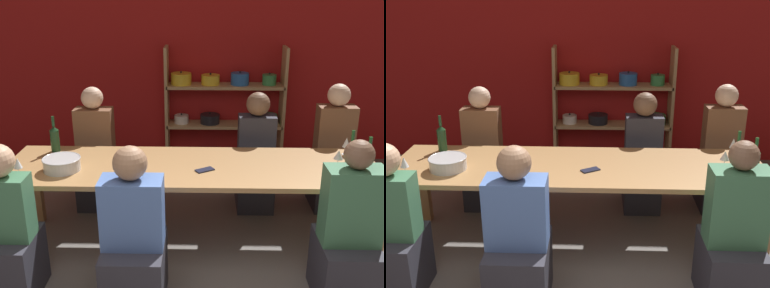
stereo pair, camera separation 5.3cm
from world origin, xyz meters
TOP-DOWN VIEW (x-y plane):
  - wall_back_red at (0.00, 3.83)m, footprint 8.80×0.06m
  - shelf_unit at (0.50, 3.63)m, footprint 1.44×0.30m
  - dining_table at (0.14, 1.74)m, footprint 3.09×0.87m
  - mixing_bowl at (-0.90, 1.62)m, footprint 0.30×0.30m
  - wine_bottle_green at (1.38, 1.59)m, footprint 0.07×0.07m
  - wine_bottle_dark at (1.50, 1.53)m, footprint 0.08×0.08m
  - wine_bottle_amber at (-1.08, 2.04)m, footprint 0.08×0.08m
  - wine_glass_red_a at (-1.19, 1.46)m, footprint 0.07×0.07m
  - wine_glass_red_b at (1.57, 1.41)m, footprint 0.07×0.07m
  - wine_glass_red_c at (1.48, 2.02)m, footprint 0.06×0.06m
  - wine_glass_empty_a at (1.34, 1.73)m, footprint 0.08×0.08m
  - wine_glass_white_a at (-0.36, 1.75)m, footprint 0.06×0.06m
  - wine_glass_white_b at (-1.30, 1.45)m, footprint 0.08×0.08m
  - cell_phone at (0.25, 1.63)m, footprint 0.16×0.14m
  - person_near_a at (-0.23, 0.97)m, footprint 0.42×0.52m
  - person_far_a at (0.76, 2.47)m, footprint 0.36×0.45m
  - person_near_b at (-1.13, 1.03)m, footprint 0.36×0.45m
  - person_far_b at (-0.83, 2.47)m, footprint 0.36×0.45m
  - person_near_c at (1.24, 1.02)m, footprint 0.39×0.49m
  - person_far_c at (1.52, 2.50)m, footprint 0.36×0.45m

SIDE VIEW (x-z plane):
  - person_near_a at x=-0.23m, z-range -0.16..1.03m
  - person_near_b at x=-1.13m, z-range -0.14..1.03m
  - person_near_c at x=1.24m, z-range -0.16..1.05m
  - person_far_a at x=0.76m, z-range -0.14..1.05m
  - person_far_b at x=-0.83m, z-range -0.15..1.07m
  - person_far_c at x=1.52m, z-range -0.16..1.11m
  - shelf_unit at x=0.50m, z-range -0.11..1.35m
  - dining_table at x=0.14m, z-range 0.30..1.03m
  - cell_phone at x=0.25m, z-range 0.74..0.75m
  - mixing_bowl at x=-0.90m, z-range 0.74..0.85m
  - wine_glass_red_b at x=1.57m, z-range 0.77..0.92m
  - wine_glass_empty_a at x=1.34m, z-range 0.77..0.91m
  - wine_glass_red_c at x=1.48m, z-range 0.77..0.92m
  - wine_glass_red_a at x=-1.19m, z-range 0.77..0.93m
  - wine_glass_white_a at x=-0.36m, z-range 0.77..0.94m
  - wine_glass_white_b at x=-1.30m, z-range 0.78..0.94m
  - wine_bottle_amber at x=-1.08m, z-range 0.70..1.02m
  - wine_bottle_dark at x=1.50m, z-range 0.70..1.03m
  - wine_bottle_green at x=1.38m, z-range 0.70..1.06m
  - wall_back_red at x=0.00m, z-range 0.00..2.70m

